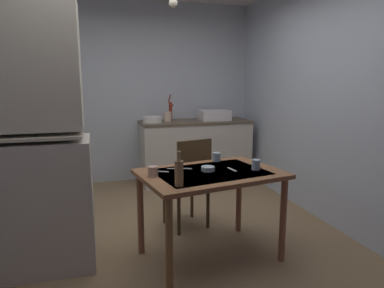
{
  "coord_description": "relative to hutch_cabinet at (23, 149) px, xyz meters",
  "views": [
    {
      "loc": [
        -0.65,
        -3.04,
        1.53
      ],
      "look_at": [
        0.27,
        0.18,
        0.91
      ],
      "focal_mm": 32.19,
      "sensor_mm": 36.0,
      "label": 1
    }
  ],
  "objects": [
    {
      "name": "hand_pump",
      "position": [
        1.63,
        2.06,
        0.1
      ],
      "size": [
        0.05,
        0.27,
        0.39
      ],
      "color": "maroon",
      "rests_on": "counter_cabinet"
    },
    {
      "name": "mug_dark",
      "position": [
        0.98,
        -0.24,
        -0.19
      ],
      "size": [
        0.08,
        0.08,
        0.08
      ],
      "primitive_type": "cylinder",
      "color": "tan",
      "rests_on": "dining_table"
    },
    {
      "name": "wall_back",
      "position": [
        1.2,
        2.38,
        0.34
      ],
      "size": [
        3.55,
        0.1,
        2.67
      ],
      "primitive_type": "cube",
      "color": "silver",
      "rests_on": "ground"
    },
    {
      "name": "pendant_bulb",
      "position": [
        1.31,
        0.42,
        1.24
      ],
      "size": [
        0.08,
        0.08,
        0.08
      ],
      "primitive_type": "sphere",
      "color": "#F9EFCC"
    },
    {
      "name": "stoneware_crock",
      "position": [
        1.57,
        2.02,
        0.0
      ],
      "size": [
        0.12,
        0.12,
        0.14
      ],
      "primitive_type": "cylinder",
      "color": "beige",
      "rests_on": "counter_cabinet"
    },
    {
      "name": "glass_bottle",
      "position": [
        1.12,
        -0.55,
        -0.13
      ],
      "size": [
        0.06,
        0.06,
        0.26
      ],
      "color": "olive",
      "rests_on": "dining_table"
    },
    {
      "name": "teaspoon_by_cup",
      "position": [
        1.67,
        -0.22,
        -0.23
      ],
      "size": [
        0.04,
        0.14,
        0.0
      ],
      "primitive_type": "cube",
      "rotation": [
        0.0,
        0.0,
        1.7
      ],
      "color": "beige",
      "rests_on": "dining_table"
    },
    {
      "name": "teacup_mint",
      "position": [
        1.87,
        -0.28,
        -0.18
      ],
      "size": [
        0.07,
        0.07,
        0.09
      ],
      "primitive_type": "cylinder",
      "color": "#9EB2C6",
      "rests_on": "dining_table"
    },
    {
      "name": "mixing_bowl_counter",
      "position": [
        1.34,
        1.96,
        -0.02
      ],
      "size": [
        0.27,
        0.27,
        0.09
      ],
      "primitive_type": "cylinder",
      "color": "white",
      "rests_on": "counter_cabinet"
    },
    {
      "name": "dining_table",
      "position": [
        1.47,
        -0.24,
        -0.33
      ],
      "size": [
        1.28,
        0.98,
        0.77
      ],
      "color": "brown",
      "rests_on": "ground"
    },
    {
      "name": "hutch_cabinet",
      "position": [
        0.0,
        0.0,
        0.0
      ],
      "size": [
        1.0,
        0.53,
        2.13
      ],
      "color": "beige",
      "rests_on": "ground"
    },
    {
      "name": "sink_basin",
      "position": [
        2.29,
        2.01,
        0.01
      ],
      "size": [
        0.44,
        0.34,
        0.15
      ],
      "color": "white",
      "rests_on": "counter_cabinet"
    },
    {
      "name": "chair_far_side",
      "position": [
        1.45,
        0.39,
        -0.5
      ],
      "size": [
        0.48,
        0.48,
        0.96
      ],
      "color": "#483722",
      "rests_on": "ground"
    },
    {
      "name": "table_knife",
      "position": [
        1.24,
        -0.07,
        -0.23
      ],
      "size": [
        0.21,
        0.08,
        0.0
      ],
      "primitive_type": "cube",
      "rotation": [
        0.0,
        0.0,
        5.97
      ],
      "color": "silver",
      "rests_on": "dining_table"
    },
    {
      "name": "teaspoon_near_bowl",
      "position": [
        1.07,
        -0.12,
        -0.23
      ],
      "size": [
        0.12,
        0.08,
        0.0
      ],
      "primitive_type": "cube",
      "rotation": [
        0.0,
        0.0,
        5.75
      ],
      "color": "beige",
      "rests_on": "dining_table"
    },
    {
      "name": "wall_right",
      "position": [
        2.97,
        0.15,
        0.34
      ],
      "size": [
        0.1,
        4.47,
        2.67
      ],
      "primitive_type": "cube",
      "color": "silver",
      "rests_on": "ground"
    },
    {
      "name": "serving_bowl_wide",
      "position": [
        1.46,
        -0.2,
        -0.21
      ],
      "size": [
        0.12,
        0.12,
        0.04
      ],
      "primitive_type": "cylinder",
      "color": "#9EB2C6",
      "rests_on": "dining_table"
    },
    {
      "name": "teacup_cream",
      "position": [
        1.65,
        0.12,
        -0.19
      ],
      "size": [
        0.08,
        0.08,
        0.08
      ],
      "primitive_type": "cylinder",
      "color": "#9EB2C6",
      "rests_on": "dining_table"
    },
    {
      "name": "counter_cabinet",
      "position": [
        1.99,
        2.01,
        -0.53
      ],
      "size": [
        1.64,
        0.64,
        0.93
      ],
      "color": "beige",
      "rests_on": "ground"
    },
    {
      "name": "ground_plane",
      "position": [
        1.2,
        0.15,
        -1.0
      ],
      "size": [
        5.37,
        5.37,
        0.0
      ],
      "primitive_type": "plane",
      "color": "#8C7151"
    }
  ]
}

